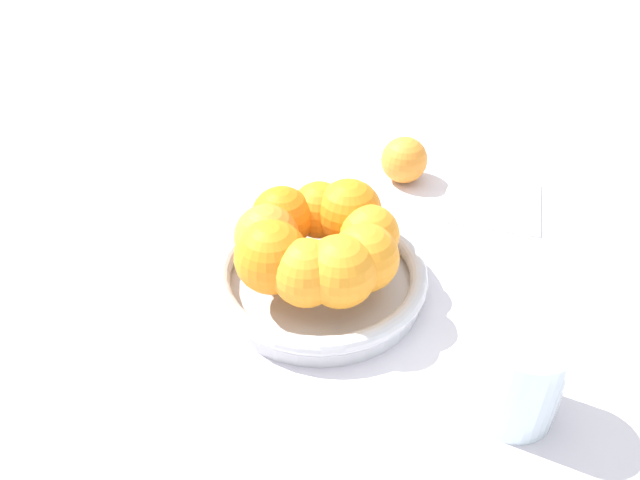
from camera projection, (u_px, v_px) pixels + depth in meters
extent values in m
plane|color=silver|center=(320.00, 290.00, 0.73)|extent=(4.00, 4.00, 0.00)
cylinder|color=silver|center=(320.00, 285.00, 0.72)|extent=(0.24, 0.24, 0.02)
torus|color=silver|center=(320.00, 273.00, 0.71)|extent=(0.25, 0.25, 0.02)
sphere|color=orange|center=(282.00, 217.00, 0.72)|extent=(0.07, 0.07, 0.07)
sphere|color=orange|center=(267.00, 237.00, 0.69)|extent=(0.07, 0.07, 0.07)
sphere|color=orange|center=(271.00, 257.00, 0.65)|extent=(0.08, 0.08, 0.08)
sphere|color=orange|center=(306.00, 273.00, 0.64)|extent=(0.07, 0.07, 0.07)
sphere|color=orange|center=(340.00, 271.00, 0.64)|extent=(0.08, 0.08, 0.08)
sphere|color=orange|center=(366.00, 256.00, 0.66)|extent=(0.07, 0.07, 0.07)
sphere|color=orange|center=(369.00, 235.00, 0.69)|extent=(0.07, 0.07, 0.07)
sphere|color=orange|center=(350.00, 213.00, 0.72)|extent=(0.08, 0.08, 0.08)
sphere|color=orange|center=(319.00, 210.00, 0.73)|extent=(0.07, 0.07, 0.07)
sphere|color=orange|center=(404.00, 160.00, 0.90)|extent=(0.07, 0.07, 0.07)
cylinder|color=silver|center=(519.00, 376.00, 0.56)|extent=(0.08, 0.08, 0.10)
cube|color=white|center=(492.00, 201.00, 0.87)|extent=(0.16, 0.16, 0.01)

